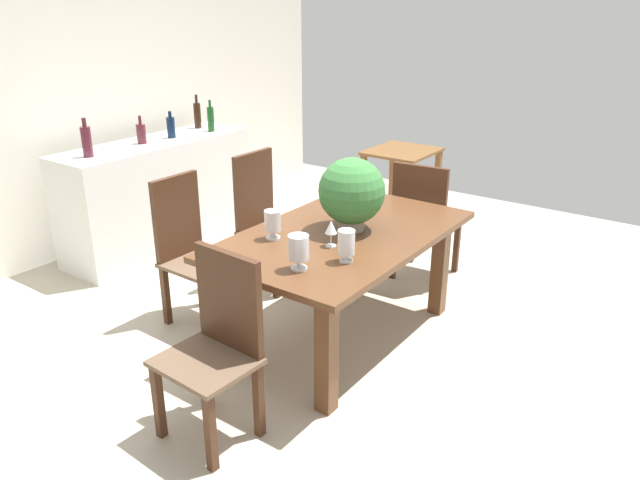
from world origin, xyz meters
name	(u,v)px	position (x,y,z in m)	size (l,w,h in m)	color
ground_plane	(318,328)	(0.00, 0.00, 0.00)	(7.04, 7.04, 0.00)	#BCB29E
back_wall	(69,103)	(0.00, 2.60, 1.30)	(6.40, 0.10, 2.60)	silver
dining_table	(342,250)	(0.00, -0.20, 0.64)	(1.72, 1.05, 0.76)	brown
chair_far_right	(263,214)	(0.39, 0.81, 0.57)	(0.45, 0.43, 1.04)	#422616
chair_far_left	(189,245)	(-0.38, 0.81, 0.56)	(0.43, 0.47, 1.03)	#422616
chair_foot_end	(423,217)	(1.13, -0.21, 0.54)	(0.49, 0.51, 0.97)	#422616
chair_head_end	(219,337)	(-1.13, -0.20, 0.55)	(0.43, 0.49, 0.99)	#422616
flower_centerpiece	(352,192)	(0.07, -0.21, 1.01)	(0.42, 0.42, 0.47)	gray
crystal_vase_left	(346,243)	(-0.37, -0.47, 0.87)	(0.10, 0.10, 0.19)	silver
crystal_vase_center_near	(299,249)	(-0.61, -0.31, 0.88)	(0.12, 0.12, 0.20)	silver
crystal_vase_right	(273,222)	(-0.34, 0.09, 0.87)	(0.10, 0.10, 0.18)	silver
wine_glass	(331,228)	(-0.23, -0.27, 0.87)	(0.07, 0.07, 0.16)	silver
kitchen_counter	(159,194)	(0.42, 2.07, 0.48)	(1.82, 0.55, 0.97)	silver
wine_bottle_tall	(87,141)	(-0.24, 2.05, 1.09)	(0.08, 0.08, 0.31)	#511E28
wine_bottle_amber	(197,115)	(1.05, 2.17, 1.09)	(0.07, 0.07, 0.31)	black
wine_bottle_green	(171,127)	(0.61, 2.05, 1.07)	(0.07, 0.07, 0.24)	#0F1E38
wine_bottle_clear	(211,119)	(1.02, 1.96, 1.09)	(0.06, 0.06, 0.29)	#194C1E
wine_bottle_dark	(141,133)	(0.31, 2.08, 1.06)	(0.08, 0.08, 0.24)	#511E28
side_table	(401,169)	(2.08, 0.51, 0.60)	(0.65, 0.58, 0.78)	brown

